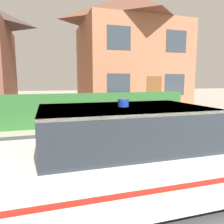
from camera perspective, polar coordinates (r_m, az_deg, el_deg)
The scene contains 4 objects.
road_strip at distance 5.69m, azimuth 11.45°, elevation -10.93°, with size 28.00×6.05×0.01m, color #424247.
garden_hedge at distance 9.07m, azimuth -9.38°, elevation 0.58°, with size 9.59×0.53×1.32m, color #2D662D.
police_car at distance 3.37m, azimuth 4.94°, elevation -11.72°, with size 4.61×1.71×1.59m.
house_right at distance 16.04m, azimuth 4.76°, elevation 15.72°, with size 7.05×5.98×7.73m.
Camera 1 is at (-2.65, -0.82, 1.86)m, focal length 35.00 mm.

